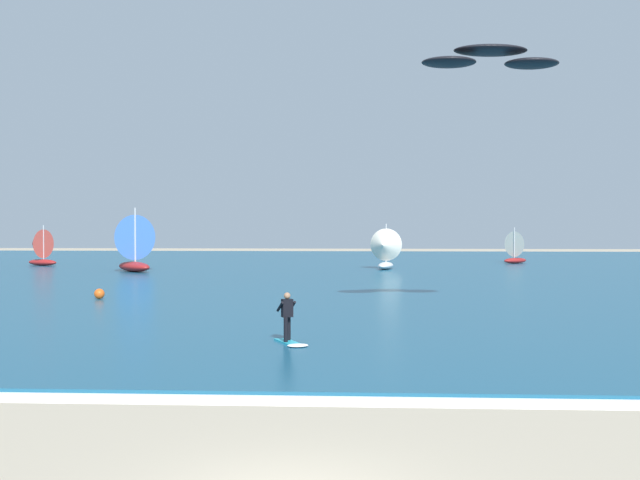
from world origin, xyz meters
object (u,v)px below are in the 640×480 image
object	(u,v)px
kite	(490,58)
sailboat_far_left	(39,247)
kitesurfer	(289,325)
sailboat_center_horizon	(518,247)
marker_buoy	(99,294)
sailboat_outermost	(130,242)
sailboat_leading	(385,248)

from	to	relation	value
kite	sailboat_far_left	world-z (taller)	kite
kitesurfer	kite	size ratio (longest dim) A/B	0.33
sailboat_center_horizon	marker_buoy	distance (m)	47.07
kitesurfer	sailboat_outermost	size ratio (longest dim) A/B	0.39
kite	sailboat_leading	bearing A→B (deg)	96.08
sailboat_far_left	marker_buoy	xyz separation A→B (m)	(16.22, -30.79, -1.45)
kitesurfer	sailboat_center_horizon	bearing A→B (deg)	71.02
kitesurfer	kite	world-z (taller)	kite
sailboat_outermost	kite	bearing A→B (deg)	-50.22
kitesurfer	sailboat_center_horizon	xyz separation A→B (m)	(17.69, 51.42, 1.00)
kitesurfer	sailboat_outermost	xyz separation A→B (m)	(-16.46, 37.10, 1.77)
sailboat_leading	sailboat_center_horizon	distance (m)	17.13
kitesurfer	sailboat_center_horizon	world-z (taller)	sailboat_center_horizon
kite	marker_buoy	world-z (taller)	kite
kite	sailboat_outermost	distance (m)	38.93
kitesurfer	sailboat_far_left	world-z (taller)	sailboat_far_left
kitesurfer	sailboat_outermost	world-z (taller)	sailboat_outermost
sailboat_center_horizon	marker_buoy	bearing A→B (deg)	-128.01
sailboat_center_horizon	sailboat_leading	bearing A→B (deg)	-141.14
kitesurfer	sailboat_center_horizon	distance (m)	54.39
sailboat_far_left	marker_buoy	distance (m)	34.83
kite	sailboat_center_horizon	bearing A→B (deg)	77.24
sailboat_center_horizon	kite	bearing A→B (deg)	-102.76
sailboat_center_horizon	marker_buoy	size ratio (longest dim) A/B	6.47
sailboat_far_left	sailboat_outermost	world-z (taller)	sailboat_outermost
sailboat_center_horizon	sailboat_outermost	xyz separation A→B (m)	(-34.15, -14.32, 0.77)
sailboat_far_left	sailboat_outermost	size ratio (longest dim) A/B	0.73
sailboat_leading	sailboat_outermost	size ratio (longest dim) A/B	0.75
sailboat_leading	sailboat_center_horizon	xyz separation A→B (m)	(13.34, 10.75, -0.18)
sailboat_far_left	sailboat_center_horizon	bearing A→B (deg)	7.92
sailboat_outermost	marker_buoy	bearing A→B (deg)	-77.19
sailboat_outermost	sailboat_far_left	bearing A→B (deg)	143.96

